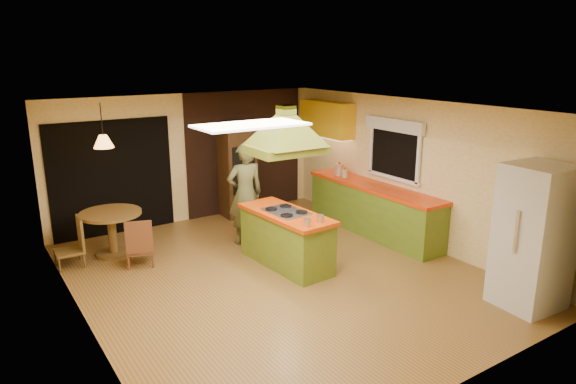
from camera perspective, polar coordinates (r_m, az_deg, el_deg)
ground at (r=7.85m, az=-1.08°, el=-9.15°), size 6.50×6.50×0.00m
room_walls at (r=7.43m, az=-1.13°, el=-0.34°), size 5.50×6.50×6.50m
ceiling_plane at (r=7.19m, az=-1.18°, el=9.30°), size 6.50×6.50×0.00m
brick_panel at (r=10.76m, az=-4.75°, el=4.51°), size 2.64×0.03×2.50m
nook_opening at (r=9.81m, az=-18.93°, el=1.48°), size 2.20×0.03×2.10m
right_counter at (r=9.55m, az=9.43°, el=-1.90°), size 0.62×3.05×0.92m
upper_cabinets at (r=10.52m, az=4.30°, el=8.13°), size 0.34×1.40×0.70m
window_right at (r=9.29m, az=11.74°, el=5.80°), size 0.12×1.35×1.06m
fluor_panel at (r=5.61m, az=-4.13°, el=7.43°), size 1.20×0.60×0.03m
kitchen_island at (r=8.05m, az=-0.20°, el=-5.15°), size 0.80×1.77×0.88m
range_hood at (r=7.61m, az=-0.21°, el=7.73°), size 1.10×0.80×0.80m
man at (r=8.88m, az=-4.78°, el=-0.21°), size 0.70×0.50×1.77m
refrigerator at (r=7.34m, az=25.67°, el=-4.52°), size 0.83×0.79×1.90m
wall_oven at (r=10.41m, az=-5.68°, el=2.46°), size 0.65×0.62×1.91m
dining_table at (r=8.88m, az=-19.03°, el=-3.47°), size 0.99×0.99×0.74m
chair_left at (r=8.70m, az=-23.23°, el=-5.21°), size 0.44×0.44×0.78m
chair_near at (r=8.39m, az=-16.14°, el=-5.27°), size 0.54×0.54×0.78m
pendant_lamp at (r=8.56m, az=-19.82°, el=5.31°), size 0.41×0.41×0.20m
canister_large at (r=10.06m, az=5.73°, el=2.47°), size 0.19×0.19×0.23m
canister_medium at (r=10.11m, az=5.49°, el=2.41°), size 0.16×0.16×0.18m
canister_small at (r=9.93m, az=6.37°, el=2.08°), size 0.15×0.15×0.16m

